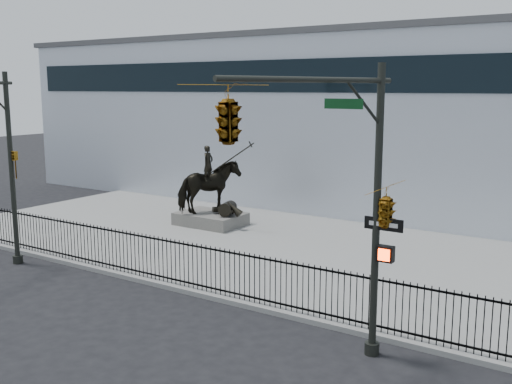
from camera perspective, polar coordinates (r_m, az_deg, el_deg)
The scene contains 7 objects.
ground at distance 18.85m, azimuth -9.68°, elevation -10.21°, with size 120.00×120.00×0.00m, color black.
plaza at distance 24.15m, azimuth 1.74°, elevation -5.37°, with size 30.00×12.00×0.15m, color gray.
building at distance 35.09m, azimuth 13.07°, elevation 6.50°, with size 44.00×14.00×9.00m, color silver.
picket_fence at distance 19.44m, azimuth -7.23°, elevation -6.71°, with size 22.10×0.10×1.50m.
statue_plinth at distance 27.85m, azimuth -4.35°, elevation -2.56°, with size 3.02×2.07×0.57m, color #504E4A.
equestrian_statue at distance 27.53m, azimuth -4.29°, elevation 0.40°, with size 3.87×2.40×3.28m.
traffic_signal_right at distance 12.37m, azimuth 5.48°, elevation 2.48°, with size 2.17×6.86×7.00m.
Camera 1 is at (12.19, -12.84, 6.45)m, focal length 42.00 mm.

